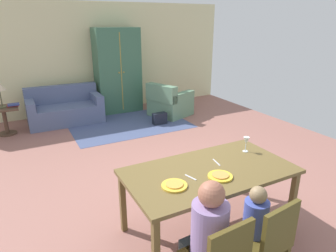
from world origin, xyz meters
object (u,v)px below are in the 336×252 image
(person_man, at_px, (206,244))
(side_table, at_px, (5,117))
(plate_near_child, at_px, (220,176))
(book_upper, at_px, (14,104))
(dining_table, at_px, (209,175))
(wine_glass, at_px, (246,141))
(armchair, at_px, (169,103))
(armoire, at_px, (118,71))
(book_lower, at_px, (13,105))
(plate_near_man, at_px, (174,186))
(handbag, at_px, (160,118))
(person_child, at_px, (251,233))
(dining_chair_child, at_px, (267,239))
(couch, at_px, (65,109))

(person_man, height_order, side_table, person_man)
(plate_near_child, xyz_separation_m, book_upper, (-1.77, 4.59, -0.15))
(dining_table, xyz_separation_m, side_table, (-1.98, 4.43, -0.31))
(wine_glass, bearing_deg, armchair, 75.47)
(wine_glass, bearing_deg, plate_near_child, -150.94)
(armchair, height_order, armoire, armoire)
(wine_glass, xyz_separation_m, book_lower, (-2.44, 4.27, -0.30))
(dining_table, distance_m, plate_near_man, 0.52)
(plate_near_child, xyz_separation_m, side_table, (-1.98, 4.61, -0.39))
(book_upper, height_order, handbag, book_upper)
(plate_near_man, xyz_separation_m, armchair, (2.14, 4.13, -0.45))
(armoire, height_order, book_lower, armoire)
(plate_near_man, xyz_separation_m, person_man, (-0.00, -0.55, -0.26))
(armchair, xyz_separation_m, book_lower, (-3.43, 0.44, 0.28))
(plate_near_man, distance_m, side_table, 4.81)
(armchair, bearing_deg, wine_glass, -104.53)
(person_child, relative_size, armchair, 0.83)
(armchair, xyz_separation_m, book_upper, (-3.42, 0.40, 0.30))
(plate_near_man, distance_m, person_child, 0.81)
(wine_glass, bearing_deg, dining_chair_child, -122.03)
(person_man, bearing_deg, side_table, 106.20)
(plate_near_man, xyz_separation_m, side_table, (-1.48, 4.55, -0.39))
(wine_glass, relative_size, armchair, 0.17)
(dining_chair_child, bearing_deg, plate_near_man, 124.90)
(wine_glass, height_order, armoire, armoire)
(armoire, bearing_deg, plate_near_man, -102.95)
(plate_near_man, bearing_deg, couch, 92.96)
(plate_near_child, xyz_separation_m, book_lower, (-1.79, 4.63, -0.18))
(dining_chair_child, distance_m, book_upper, 5.55)
(person_child, distance_m, side_table, 5.48)
(person_child, bearing_deg, dining_chair_child, -85.96)
(armchair, bearing_deg, plate_near_child, -111.38)
(dining_table, relative_size, wine_glass, 9.68)
(couch, bearing_deg, person_man, -87.36)
(dining_table, height_order, person_man, person_man)
(dining_table, relative_size, book_lower, 8.18)
(dining_table, bearing_deg, handbag, 72.09)
(person_child, height_order, armchair, person_child)
(person_man, height_order, book_lower, person_man)
(armchair, xyz_separation_m, armoire, (-0.96, 0.98, 0.73))
(person_man, relative_size, dining_chair_child, 1.28)
(person_child, bearing_deg, person_man, 179.39)
(plate_near_man, bearing_deg, plate_near_child, -6.91)
(couch, xyz_separation_m, book_upper, (-1.03, -0.28, 0.32))
(armchair, distance_m, handbag, 0.72)
(plate_near_child, bearing_deg, book_upper, 111.12)
(couch, bearing_deg, plate_near_man, -87.04)
(book_lower, bearing_deg, person_man, -75.80)
(dining_table, xyz_separation_m, dining_chair_child, (0.01, -0.84, -0.20))
(plate_near_man, height_order, dining_chair_child, dining_chair_child)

